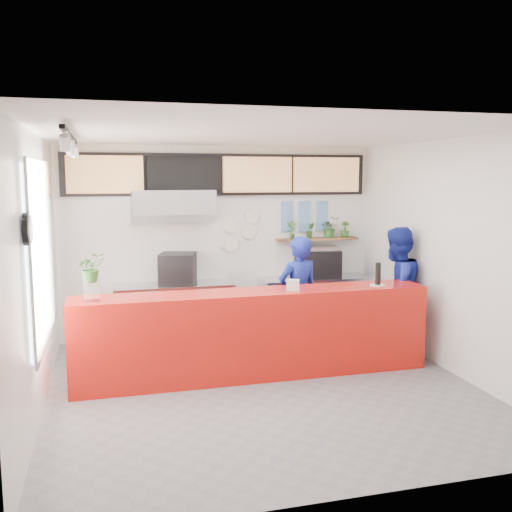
{
  "coord_description": "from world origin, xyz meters",
  "views": [
    {
      "loc": [
        -1.78,
        -6.36,
        2.52
      ],
      "look_at": [
        0.1,
        0.7,
        1.5
      ],
      "focal_mm": 40.0,
      "sensor_mm": 36.0,
      "label": 1
    }
  ],
  "objects_px": {
    "espresso_machine": "(318,263)",
    "pepper_mill": "(378,274)",
    "panini_oven": "(178,269)",
    "staff_center": "(298,297)",
    "service_counter": "(254,334)",
    "staff_right": "(396,290)"
  },
  "relations": [
    {
      "from": "staff_right",
      "to": "pepper_mill",
      "type": "xyz_separation_m",
      "value": [
        -0.56,
        -0.52,
        0.35
      ]
    },
    {
      "from": "panini_oven",
      "to": "staff_center",
      "type": "relative_size",
      "value": 0.3
    },
    {
      "from": "panini_oven",
      "to": "staff_right",
      "type": "xyz_separation_m",
      "value": [
        2.94,
        -1.35,
        -0.23
      ]
    },
    {
      "from": "panini_oven",
      "to": "staff_center",
      "type": "height_order",
      "value": "staff_center"
    },
    {
      "from": "staff_center",
      "to": "pepper_mill",
      "type": "relative_size",
      "value": 5.89
    },
    {
      "from": "service_counter",
      "to": "pepper_mill",
      "type": "relative_size",
      "value": 15.54
    },
    {
      "from": "espresso_machine",
      "to": "pepper_mill",
      "type": "bearing_deg",
      "value": -74.87
    },
    {
      "from": "espresso_machine",
      "to": "pepper_mill",
      "type": "distance_m",
      "value": 1.88
    },
    {
      "from": "panini_oven",
      "to": "pepper_mill",
      "type": "xyz_separation_m",
      "value": [
        2.39,
        -1.87,
        0.13
      ]
    },
    {
      "from": "service_counter",
      "to": "staff_right",
      "type": "distance_m",
      "value": 2.29
    },
    {
      "from": "panini_oven",
      "to": "pepper_mill",
      "type": "height_order",
      "value": "pepper_mill"
    },
    {
      "from": "espresso_machine",
      "to": "staff_right",
      "type": "distance_m",
      "value": 1.52
    },
    {
      "from": "panini_oven",
      "to": "pepper_mill",
      "type": "distance_m",
      "value": 3.03
    },
    {
      "from": "staff_right",
      "to": "espresso_machine",
      "type": "bearing_deg",
      "value": -89.48
    },
    {
      "from": "staff_center",
      "to": "service_counter",
      "type": "bearing_deg",
      "value": 25.03
    },
    {
      "from": "service_counter",
      "to": "panini_oven",
      "type": "xyz_separation_m",
      "value": [
        -0.73,
        1.8,
        0.58
      ]
    },
    {
      "from": "espresso_machine",
      "to": "pepper_mill",
      "type": "relative_size",
      "value": 2.43
    },
    {
      "from": "service_counter",
      "to": "pepper_mill",
      "type": "xyz_separation_m",
      "value": [
        1.66,
        -0.07,
        0.71
      ]
    },
    {
      "from": "staff_right",
      "to": "pepper_mill",
      "type": "height_order",
      "value": "staff_right"
    },
    {
      "from": "service_counter",
      "to": "staff_right",
      "type": "xyz_separation_m",
      "value": [
        2.21,
        0.45,
        0.36
      ]
    },
    {
      "from": "panini_oven",
      "to": "espresso_machine",
      "type": "relative_size",
      "value": 0.74
    },
    {
      "from": "espresso_machine",
      "to": "staff_right",
      "type": "height_order",
      "value": "staff_right"
    }
  ]
}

